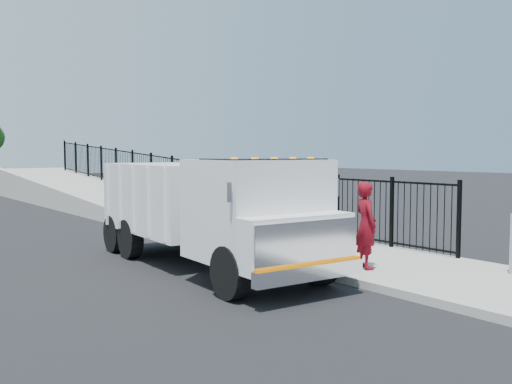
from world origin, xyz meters
TOP-DOWN VIEW (x-y plane):
  - ground at (0.00, 0.00)m, footprint 120.00×120.00m
  - sidewalk at (1.93, -2.00)m, footprint 3.55×12.00m
  - curb at (0.00, -2.00)m, footprint 0.30×12.00m
  - ramp at (2.12, 16.00)m, footprint 3.95×24.06m
  - iron_fence at (3.55, 12.00)m, footprint 0.10×28.00m
  - truck at (-1.47, 0.93)m, footprint 2.74×7.46m
  - worker at (0.91, -1.51)m, footprint 0.67×0.80m
  - debris at (0.91, -0.15)m, footprint 0.35×0.35m

SIDE VIEW (x-z plane):
  - ground at x=0.00m, z-range 0.00..0.00m
  - ramp at x=2.12m, z-range -1.60..1.60m
  - sidewalk at x=1.93m, z-range 0.00..0.12m
  - curb at x=0.00m, z-range 0.00..0.16m
  - debris at x=0.91m, z-range 0.12..0.21m
  - iron_fence at x=3.55m, z-range 0.00..1.80m
  - worker at x=0.91m, z-range 0.12..1.98m
  - truck at x=-1.47m, z-range 0.16..2.67m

